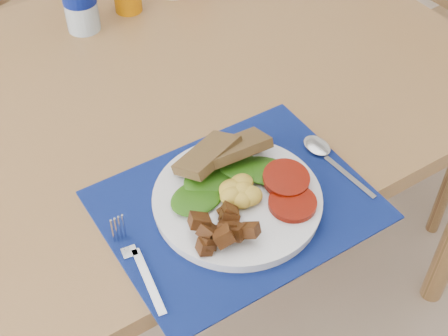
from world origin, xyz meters
name	(u,v)px	position (x,y,z in m)	size (l,w,h in m)	color
table	(148,123)	(0.00, 0.20, 0.67)	(1.40, 0.90, 0.75)	brown
chair_far	(28,8)	(-0.03, 0.88, 0.60)	(0.55, 0.53, 1.19)	brown
placemat	(237,205)	(-0.01, -0.15, 0.75)	(0.43, 0.33, 0.00)	black
breakfast_plate	(236,199)	(-0.02, -0.15, 0.77)	(0.27, 0.27, 0.07)	silver
fork	(136,262)	(-0.20, -0.16, 0.76)	(0.03, 0.18, 0.00)	#B2B5BA
spoon	(327,156)	(0.18, -0.14, 0.76)	(0.04, 0.18, 0.01)	#B2B5BA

